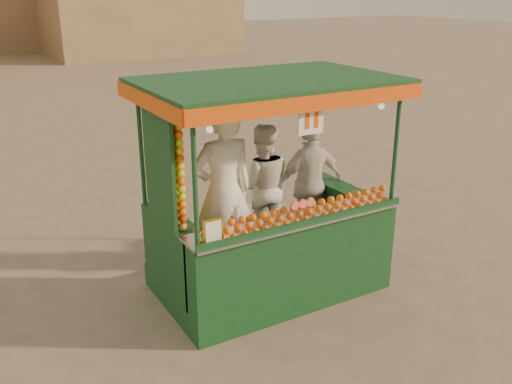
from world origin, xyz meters
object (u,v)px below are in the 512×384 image
juice_cart (268,229)px  vendor_left (223,192)px  vendor_right (310,183)px  vendor_middle (262,186)px

juice_cart → vendor_left: juice_cart is taller
juice_cart → vendor_left: 0.67m
juice_cart → vendor_left: (-0.45, 0.19, 0.46)m
juice_cart → vendor_left: bearing=157.5°
vendor_right → vendor_middle: bearing=-18.4°
vendor_left → vendor_right: bearing=-169.2°
juice_cart → vendor_middle: (0.29, 0.62, 0.26)m
vendor_left → vendor_right: (1.30, 0.22, -0.20)m
vendor_right → juice_cart: bearing=27.8°
vendor_left → vendor_middle: size_ratio=1.26×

